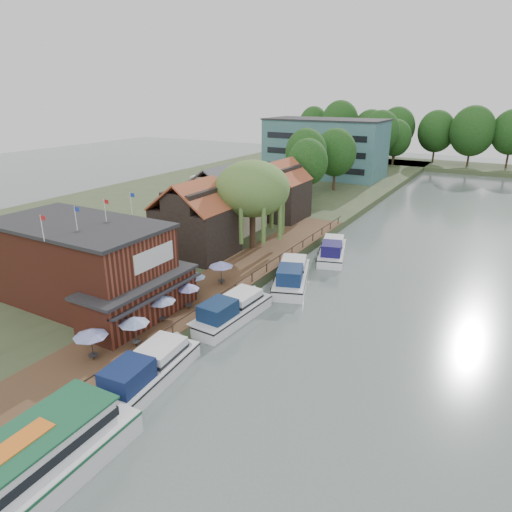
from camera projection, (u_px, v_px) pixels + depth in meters
The scene contains 27 objects.
ground at pixel (246, 353), 34.38m from camera, with size 260.00×260.00×0.00m, color #566463.
land_bank at pixel (201, 206), 76.82m from camera, with size 50.00×140.00×1.00m, color #384728.
quay_deck at pixel (229, 277), 45.93m from camera, with size 6.00×50.00×0.10m, color #47301E.
quay_rail at pixel (255, 276), 44.92m from camera, with size 0.20×49.00×1.00m, color black, non-canonical shape.
pub at pixel (98, 267), 38.55m from camera, with size 20.00×11.00×7.30m, color maroon, non-canonical shape.
hotel_block at pixel (325, 148), 99.36m from camera, with size 25.40×12.40×12.30m, color #38666B, non-canonical shape.
cottage_a at pixel (195, 218), 51.05m from camera, with size 8.60×7.60×8.50m, color black, non-canonical shape.
cottage_b at pixel (223, 198), 60.61m from camera, with size 9.60×8.60×8.50m, color beige, non-canonical shape.
cottage_c at pixel (280, 190), 66.08m from camera, with size 7.60×7.60×8.50m, color black, non-canonical shape.
willow at pixel (252, 206), 52.69m from camera, with size 8.60×8.60×10.43m, color #476B2D, non-canonical shape.
umbrella_0 at pixel (92, 344), 31.23m from camera, with size 2.37×2.37×2.38m, color navy, non-canonical shape.
umbrella_1 at pixel (135, 331), 32.92m from camera, with size 2.23×2.23×2.38m, color navy, non-canonical shape.
umbrella_2 at pixel (162, 309), 36.39m from camera, with size 2.36×2.36×2.38m, color navy, non-canonical shape.
umbrella_3 at pixel (188, 296), 38.67m from camera, with size 1.96×1.96×2.38m, color navy, non-canonical shape.
umbrella_4 at pixel (195, 284), 41.07m from camera, with size 1.99×1.99×2.38m, color navy, non-canonical shape.
umbrella_5 at pixel (221, 273), 43.64m from camera, with size 2.37×2.37×2.38m, color #1B2297, non-canonical shape.
cruiser_0 at pixel (147, 367), 30.51m from camera, with size 3.31×10.24×2.50m, color silver, non-canonical shape.
cruiser_1 at pixel (232, 307), 39.00m from camera, with size 3.23×9.98×2.42m, color white, non-canonical shape.
cruiser_2 at pixel (292, 273), 46.34m from camera, with size 3.40×10.51×2.57m, color silver, non-canonical shape.
cruiser_3 at pixel (332, 248), 53.95m from camera, with size 3.18×9.85×2.39m, color white, non-canonical shape.
swan at pixel (135, 428), 26.46m from camera, with size 0.44×0.44×0.44m, color white.
bank_tree_0 at pixel (307, 174), 71.46m from camera, with size 6.27×6.27×10.96m, color #143811, non-canonical shape.
bank_tree_1 at pixel (306, 163), 80.14m from camera, with size 7.24×7.24×11.81m, color #143811, non-canonical shape.
bank_tree_2 at pixel (335, 160), 84.64m from camera, with size 7.66×7.66×11.48m, color #143811, non-canonical shape.
bank_tree_3 at pixel (371, 149), 101.40m from camera, with size 6.65×6.65×11.34m, color #143811, non-canonical shape.
bank_tree_4 at pixel (380, 140), 109.27m from camera, with size 8.53×8.53×13.71m, color #143811, non-canonical shape.
bank_tree_5 at pixel (395, 142), 114.85m from camera, with size 8.03×8.03×11.37m, color #143811, non-canonical shape.
Camera 1 is at (15.55, -25.49, 18.58)m, focal length 32.00 mm.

